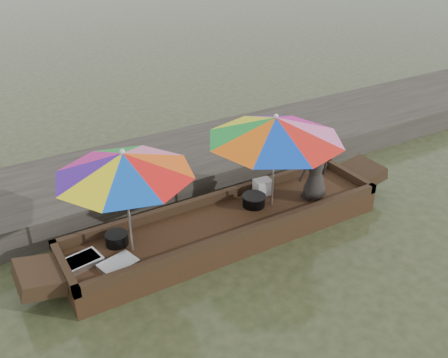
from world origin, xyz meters
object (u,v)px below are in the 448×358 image
tray_crayfish (82,261)px  umbrella_bow (128,202)px  cooking_pot (117,239)px  tray_scallop (118,264)px  umbrella_stern (274,161)px  vendor (315,168)px  charcoal_grill (254,201)px  boat_hull (227,228)px  supply_bag (263,187)px

tray_crayfish → umbrella_bow: size_ratio=0.26×
cooking_pot → umbrella_bow: (0.14, -0.24, 0.69)m
tray_scallop → umbrella_stern: 2.80m
vendor → tray_crayfish: bearing=-3.1°
charcoal_grill → tray_scallop: bearing=-171.6°
cooking_pot → tray_scallop: (-0.16, -0.49, -0.06)m
tray_scallop → umbrella_bow: umbrella_bow is taller
umbrella_bow → cooking_pot: bearing=119.8°
tray_crayfish → boat_hull: bearing=-1.0°
charcoal_grill → boat_hull: bearing=-168.6°
charcoal_grill → umbrella_stern: umbrella_stern is taller
vendor → umbrella_bow: size_ratio=0.60×
tray_crayfish → umbrella_bow: 1.01m
tray_crayfish → tray_scallop: bearing=-35.7°
vendor → umbrella_stern: umbrella_stern is taller
charcoal_grill → umbrella_bow: (-2.12, -0.11, 0.69)m
supply_bag → boat_hull: bearing=-158.7°
cooking_pot → tray_crayfish: bearing=-160.5°
boat_hull → cooking_pot: size_ratio=15.65×
charcoal_grill → umbrella_stern: 0.75m
cooking_pot → tray_crayfish: size_ratio=0.67×
tray_scallop → charcoal_grill: size_ratio=1.34×
umbrella_stern → umbrella_bow: bearing=180.0°
tray_crayfish → supply_bag: 3.17m
boat_hull → tray_crayfish: (-2.25, 0.04, 0.22)m
boat_hull → vendor: vendor is taller
supply_bag → tray_crayfish: bearing=-174.3°
tray_crayfish → umbrella_bow: (0.70, -0.04, 0.73)m
tray_crayfish → umbrella_stern: 3.17m
boat_hull → tray_scallop: 1.88m
cooking_pot → umbrella_bow: bearing=-60.2°
umbrella_bow → umbrella_stern: bearing=0.0°
tray_crayfish → umbrella_stern: umbrella_stern is taller
cooking_pot → tray_crayfish: cooking_pot is taller
vendor → boat_hull: bearing=-6.3°
charcoal_grill → umbrella_bow: umbrella_bow is taller
cooking_pot → charcoal_grill: 2.26m
tray_scallop → vendor: bearing=1.2°
umbrella_stern → vendor: bearing=-13.8°
supply_bag → tray_scallop: bearing=-167.8°
vendor → umbrella_bow: bearing=-3.1°
charcoal_grill → supply_bag: bearing=35.1°
boat_hull → umbrella_stern: (0.84, 0.00, 0.95)m
tray_crayfish → supply_bag: size_ratio=1.73×
charcoal_grill → cooking_pot: bearing=176.8°
tray_crayfish → vendor: vendor is taller
tray_crayfish → vendor: 3.84m
cooking_pot → charcoal_grill: bearing=-3.2°
umbrella_stern → tray_crayfish: bearing=179.3°
boat_hull → supply_bag: bearing=21.3°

